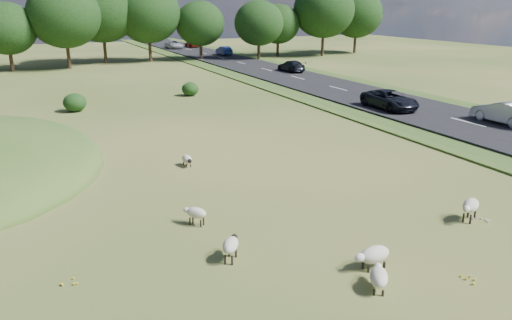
# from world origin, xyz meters

# --- Properties ---
(ground) EXTENTS (160.00, 160.00, 0.00)m
(ground) POSITION_xyz_m (0.00, 20.00, 0.00)
(ground) COLOR #315119
(ground) RESTS_ON ground
(road) EXTENTS (8.00, 150.00, 0.25)m
(road) POSITION_xyz_m (20.00, 30.00, 0.12)
(road) COLOR black
(road) RESTS_ON ground
(treeline) EXTENTS (96.28, 14.66, 11.70)m
(treeline) POSITION_xyz_m (-1.06, 55.44, 6.57)
(treeline) COLOR black
(treeline) RESTS_ON ground
(shrubs) EXTENTS (23.15, 6.74, 1.44)m
(shrubs) POSITION_xyz_m (-5.85, 26.99, 0.70)
(shrubs) COLOR black
(shrubs) RESTS_ON ground
(sheep_0) EXTENTS (0.99, 1.19, 0.69)m
(sheep_0) POSITION_xyz_m (1.25, -6.24, 0.43)
(sheep_0) COLOR #BFB49E
(sheep_0) RESTS_ON ground
(sheep_1) EXTENTS (0.93, 1.10, 0.80)m
(sheep_1) POSITION_xyz_m (-2.03, -2.79, 0.56)
(sheep_1) COLOR #BFB49E
(sheep_1) RESTS_ON ground
(sheep_2) EXTENTS (1.34, 0.64, 0.76)m
(sheep_2) POSITION_xyz_m (1.87, -5.17, 0.48)
(sheep_2) COLOR #BFB49E
(sheep_2) RESTS_ON ground
(sheep_3) EXTENTS (1.28, 0.95, 0.90)m
(sheep_3) POSITION_xyz_m (7.54, -3.75, 0.63)
(sheep_3) COLOR #BFB49E
(sheep_3) RESTS_ON ground
(sheep_4) EXTENTS (0.46, 1.02, 0.59)m
(sheep_4) POSITION_xyz_m (-0.36, 7.42, 0.37)
(sheep_4) COLOR #BFB49E
(sheep_4) RESTS_ON ground
(sheep_5) EXTENTS (0.88, 0.96, 0.72)m
(sheep_5) POSITION_xyz_m (-2.21, 0.32, 0.50)
(sheep_5) COLOR #BFB49E
(sheep_5) RESTS_ON ground
(car_0) EXTENTS (2.38, 5.16, 1.43)m
(car_0) POSITION_xyz_m (18.10, 75.01, 0.97)
(car_0) COLOR silver
(car_0) RESTS_ON road
(car_1) EXTENTS (1.84, 4.53, 1.32)m
(car_1) POSITION_xyz_m (21.90, 37.05, 0.91)
(car_1) COLOR black
(car_1) RESTS_ON road
(car_2) EXTENTS (1.59, 4.56, 1.50)m
(car_2) POSITION_xyz_m (21.90, 6.76, 1.00)
(car_2) COLOR #B8BBC0
(car_2) RESTS_ON road
(car_3) EXTENTS (2.35, 5.11, 1.42)m
(car_3) POSITION_xyz_m (18.10, 14.06, 0.96)
(car_3) COLOR black
(car_3) RESTS_ON road
(car_4) EXTENTS (1.84, 4.54, 1.32)m
(car_4) POSITION_xyz_m (21.90, 76.19, 0.91)
(car_4) COLOR maroon
(car_4) RESTS_ON road
(car_5) EXTENTS (1.44, 4.13, 1.36)m
(car_5) POSITION_xyz_m (21.90, 59.51, 0.93)
(car_5) COLOR navy
(car_5) RESTS_ON road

